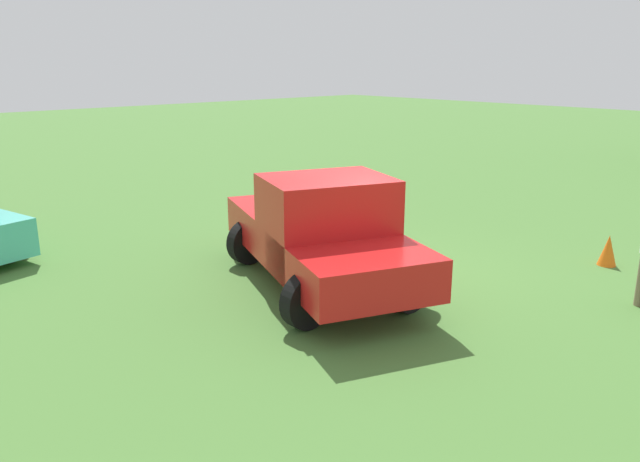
% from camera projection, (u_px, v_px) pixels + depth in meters
% --- Properties ---
extents(ground_plane, '(80.00, 80.00, 0.00)m').
position_uv_depth(ground_plane, '(371.00, 274.00, 10.45)').
color(ground_plane, '#477533').
extents(pickup_truck, '(3.39, 5.01, 1.81)m').
position_uv_depth(pickup_truck, '(323.00, 231.00, 9.63)').
color(pickup_truck, black).
rests_on(pickup_truck, ground_plane).
extents(traffic_cone, '(0.32, 0.32, 0.55)m').
position_uv_depth(traffic_cone, '(608.00, 250.00, 10.85)').
color(traffic_cone, orange).
rests_on(traffic_cone, ground_plane).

